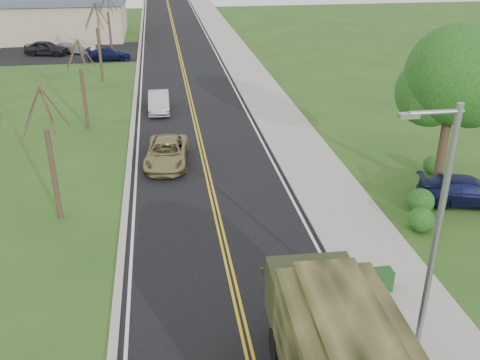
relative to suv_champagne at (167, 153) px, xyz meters
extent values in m
cube|color=black|center=(2.07, 24.57, -0.66)|extent=(8.00, 120.00, 0.01)
cube|color=#9E998E|center=(6.22, 24.57, -0.61)|extent=(0.30, 120.00, 0.12)
cube|color=#9E998E|center=(7.97, 24.57, -0.62)|extent=(3.20, 120.00, 0.10)
cube|color=#9E998E|center=(-2.08, 24.57, -0.62)|extent=(0.30, 120.00, 0.10)
cylinder|color=gray|center=(7.07, -15.93, 3.33)|extent=(0.18, 0.18, 8.00)
cylinder|color=gray|center=(6.47, -15.93, 7.13)|extent=(1.40, 0.12, 0.12)
cube|color=gray|center=(5.77, -15.93, 7.08)|extent=(0.50, 0.22, 0.12)
cylinder|color=#38281C|center=(13.07, -5.43, 1.85)|extent=(0.44, 0.44, 5.04)
sphere|color=#124213|center=(13.07, -5.43, 5.18)|extent=(4.50, 4.50, 4.50)
sphere|color=#124213|center=(12.27, -4.93, 4.28)|extent=(3.24, 3.24, 3.24)
sphere|color=#124213|center=(13.77, -5.83, 4.55)|extent=(3.42, 3.42, 3.42)
cylinder|color=#38281C|center=(-4.93, -5.43, 1.43)|extent=(0.24, 0.24, 4.20)
cylinder|color=#38281C|center=(-4.45, -5.30, 4.46)|extent=(1.01, 0.33, 1.90)
cylinder|color=#38281C|center=(-4.89, -4.81, 4.38)|extent=(0.13, 1.29, 1.74)
cylinder|color=#38281C|center=(-5.39, -5.25, 4.46)|extent=(0.98, 0.43, 1.90)
cylinder|color=#38281C|center=(-5.32, -5.91, 4.38)|extent=(0.79, 1.05, 1.77)
cylinder|color=#38281C|center=(-4.66, -5.84, 4.46)|extent=(0.58, 0.90, 1.90)
cylinder|color=#38281C|center=(-4.93, 6.57, 1.31)|extent=(0.24, 0.24, 3.96)
cylinder|color=#38281C|center=(-4.48, 6.69, 4.17)|extent=(0.96, 0.32, 1.79)
cylinder|color=#38281C|center=(-4.90, 7.15, 4.09)|extent=(0.12, 1.22, 1.65)
cylinder|color=#38281C|center=(-5.36, 6.74, 4.17)|extent=(0.93, 0.41, 1.79)
cylinder|color=#38281C|center=(-5.29, 6.12, 4.09)|extent=(0.75, 0.99, 1.67)
cylinder|color=#38281C|center=(-4.67, 6.18, 4.17)|extent=(0.55, 0.85, 1.80)
cylinder|color=#38281C|center=(-4.93, 18.57, 1.55)|extent=(0.24, 0.24, 4.44)
cylinder|color=#38281C|center=(-4.42, 18.71, 4.75)|extent=(1.07, 0.35, 2.00)
cylinder|color=#38281C|center=(-4.89, 19.22, 4.67)|extent=(0.13, 1.36, 1.84)
cylinder|color=#38281C|center=(-5.41, 18.76, 4.75)|extent=(1.03, 0.46, 2.00)
cylinder|color=#38281C|center=(-5.34, 18.06, 4.67)|extent=(0.83, 1.10, 1.87)
cylinder|color=#38281C|center=(-4.64, 18.13, 4.75)|extent=(0.61, 0.95, 2.01)
cylinder|color=#38281C|center=(-4.93, 30.57, 1.37)|extent=(0.24, 0.24, 4.08)
cylinder|color=#38281C|center=(-4.46, 30.70, 4.31)|extent=(0.99, 0.33, 1.84)
cylinder|color=#38281C|center=(-4.90, 31.17, 4.24)|extent=(0.13, 1.25, 1.69)
cylinder|color=#38281C|center=(-5.37, 30.74, 4.31)|extent=(0.95, 0.42, 1.85)
cylinder|color=#38281C|center=(-5.30, 30.11, 4.24)|extent=(0.77, 1.02, 1.72)
cylinder|color=#38281C|center=(-4.67, 30.17, 4.31)|extent=(0.57, 0.88, 1.85)
cube|color=tan|center=(-13.93, 40.57, 1.43)|extent=(20.00, 12.00, 4.20)
cube|color=black|center=(-7.93, 30.57, -0.66)|extent=(18.00, 10.00, 0.02)
cylinder|color=black|center=(2.86, -15.59, -0.08)|extent=(0.41, 1.18, 1.17)
cylinder|color=black|center=(5.09, -15.66, -0.08)|extent=(0.41, 1.18, 1.17)
cube|color=#2D331C|center=(3.99, -15.04, 1.35)|extent=(2.61, 2.10, 1.49)
cube|color=black|center=(4.02, -14.08, 1.56)|extent=(2.34, 0.16, 0.74)
cube|color=black|center=(3.88, -18.65, 2.94)|extent=(1.87, 5.68, 0.27)
imported|color=#948853|center=(0.00, 0.00, 0.00)|extent=(2.71, 5.01, 1.34)
imported|color=#BBBBC1|center=(-0.28, 9.56, 0.01)|extent=(1.47, 4.13, 1.36)
imported|color=#10153D|center=(13.85, -6.87, -0.01)|extent=(4.84, 2.86, 1.32)
cube|color=#1B4A1A|center=(7.32, -12.71, -0.17)|extent=(0.60, 0.50, 0.80)
imported|color=black|center=(-11.38, 29.89, 0.07)|extent=(4.64, 2.84, 1.48)
imported|color=silver|center=(-8.53, 30.34, 0.01)|extent=(4.34, 2.79, 1.35)
imported|color=#0E1234|center=(-4.90, 26.74, -0.06)|extent=(4.27, 1.92, 1.21)
camera|label=1|loc=(-0.09, -27.45, 11.17)|focal=40.00mm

